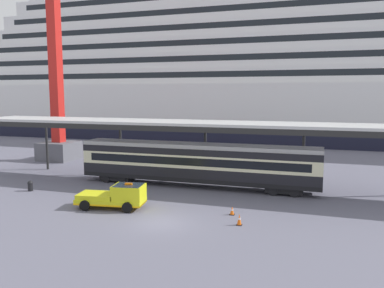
{
  "coord_description": "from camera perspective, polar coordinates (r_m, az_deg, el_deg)",
  "views": [
    {
      "loc": [
        10.14,
        -24.23,
        8.76
      ],
      "look_at": [
        -0.27,
        7.6,
        4.5
      ],
      "focal_mm": 37.06,
      "sensor_mm": 36.0,
      "label": 1
    }
  ],
  "objects": [
    {
      "name": "traffic_cone_mid",
      "position": [
        29.35,
        5.79,
        -9.52
      ],
      "size": [
        0.36,
        0.36,
        0.63
      ],
      "color": "black",
      "rests_on": "ground"
    },
    {
      "name": "train_carriage",
      "position": [
        37.33,
        0.64,
        -2.7
      ],
      "size": [
        22.75,
        2.81,
        4.11
      ],
      "color": "black",
      "rests_on": "ground"
    },
    {
      "name": "traffic_cone_near",
      "position": [
        27.18,
        6.82,
        -10.75
      ],
      "size": [
        0.36,
        0.36,
        0.78
      ],
      "color": "black",
      "rests_on": "ground"
    },
    {
      "name": "service_truck",
      "position": [
        31.14,
        -10.73,
        -7.33
      ],
      "size": [
        5.45,
        2.85,
        2.02
      ],
      "color": "yellow",
      "rests_on": "ground"
    },
    {
      "name": "cruise_ship",
      "position": [
        79.35,
        16.86,
        10.23
      ],
      "size": [
        159.88,
        26.99,
        38.84
      ],
      "color": "black",
      "rests_on": "ground"
    },
    {
      "name": "quay_bollard",
      "position": [
        38.92,
        -22.25,
        -5.53
      ],
      "size": [
        0.48,
        0.48,
        0.96
      ],
      "color": "black",
      "rests_on": "ground"
    },
    {
      "name": "ground_plane",
      "position": [
        27.68,
        -4.45,
        -11.22
      ],
      "size": [
        400.0,
        400.0,
        0.0
      ],
      "primitive_type": "plane",
      "color": "slate"
    },
    {
      "name": "dockside_crane",
      "position": [
        55.81,
        -18.77,
        18.64
      ],
      "size": [
        16.66,
        4.4,
        60.94
      ],
      "color": "#595960",
      "rests_on": "ground"
    },
    {
      "name": "platform_canopy",
      "position": [
        37.27,
        0.84,
        2.85
      ],
      "size": [
        47.81,
        5.65,
        6.15
      ],
      "color": "#BEBEBE",
      "rests_on": "ground"
    }
  ]
}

